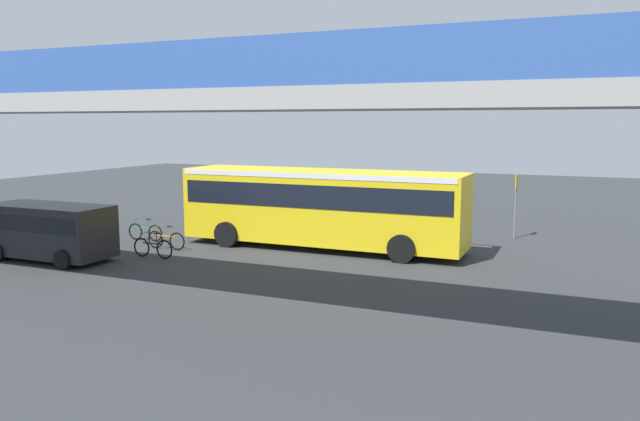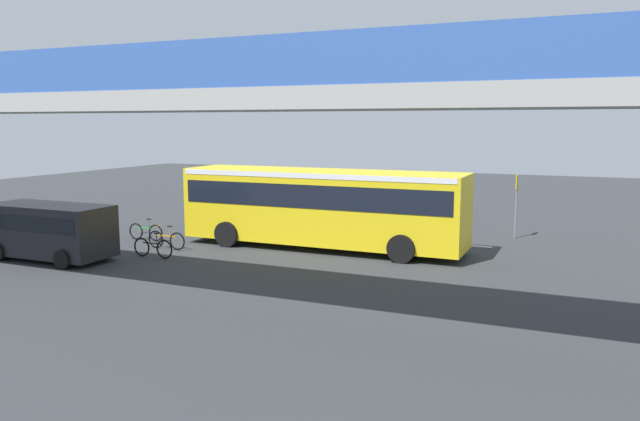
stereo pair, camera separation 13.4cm
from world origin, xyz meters
TOP-DOWN VIEW (x-y plane):
  - ground at (0.00, 0.00)m, footprint 80.00×80.00m
  - city_bus at (1.30, 0.72)m, footprint 11.54×2.85m
  - parked_van at (9.67, 6.65)m, footprint 4.80×2.17m
  - bicycle_black at (6.41, 4.88)m, footprint 1.77×0.44m
  - bicycle_green at (8.91, 2.22)m, footprint 1.77×0.44m
  - bicycle_orange at (6.93, 3.39)m, footprint 1.77×0.44m
  - traffic_sign at (-5.59, -4.67)m, footprint 0.08×0.60m
  - lane_dash_leftmost at (-4.00, -2.23)m, footprint 2.00×0.20m
  - lane_dash_left at (0.00, -2.23)m, footprint 2.00×0.20m
  - lane_dash_centre at (4.00, -2.23)m, footprint 2.00×0.20m
  - pedestrian_overpass at (0.00, 9.87)m, footprint 30.54×2.60m

SIDE VIEW (x-z plane):
  - ground at x=0.00m, z-range 0.00..0.00m
  - lane_dash_leftmost at x=-4.00m, z-range 0.00..0.01m
  - lane_dash_left at x=0.00m, z-range 0.00..0.01m
  - lane_dash_centre at x=4.00m, z-range 0.00..0.01m
  - bicycle_black at x=6.41m, z-range -0.11..0.85m
  - bicycle_green at x=8.91m, z-range -0.11..0.85m
  - bicycle_orange at x=6.93m, z-range -0.11..0.85m
  - parked_van at x=9.67m, z-range 0.16..2.21m
  - city_bus at x=1.30m, z-range 0.31..3.46m
  - traffic_sign at x=-5.59m, z-range 0.49..3.29m
  - pedestrian_overpass at x=0.00m, z-range 1.72..8.64m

